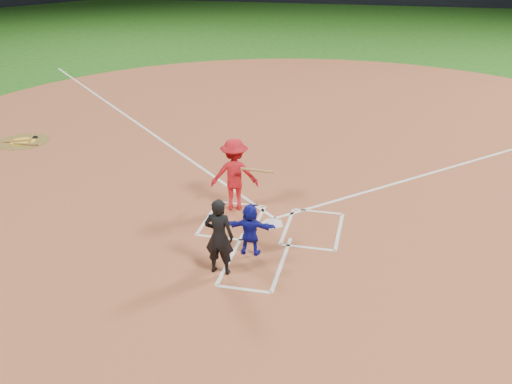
% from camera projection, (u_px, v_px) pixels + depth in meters
% --- Properties ---
extents(ground, '(120.00, 120.00, 0.00)m').
position_uv_depth(ground, '(272.00, 225.00, 13.56)').
color(ground, '#1E5715').
rests_on(ground, ground).
extents(home_plate_dirt, '(28.00, 28.00, 0.01)m').
position_uv_depth(home_plate_dirt, '(308.00, 143.00, 18.89)').
color(home_plate_dirt, brown).
rests_on(home_plate_dirt, ground).
extents(home_plate, '(0.60, 0.60, 0.02)m').
position_uv_depth(home_plate, '(272.00, 224.00, 13.55)').
color(home_plate, silver).
rests_on(home_plate, home_plate_dirt).
extents(on_deck_circle, '(1.70, 1.70, 0.01)m').
position_uv_depth(on_deck_circle, '(23.00, 141.00, 18.96)').
color(on_deck_circle, brown).
rests_on(on_deck_circle, home_plate_dirt).
extents(on_deck_logo, '(0.80, 0.80, 0.00)m').
position_uv_depth(on_deck_logo, '(23.00, 141.00, 18.96)').
color(on_deck_logo, yellow).
rests_on(on_deck_logo, on_deck_circle).
extents(on_deck_bat_a, '(0.41, 0.79, 0.06)m').
position_uv_depth(on_deck_bat_a, '(31.00, 138.00, 19.14)').
color(on_deck_bat_a, olive).
rests_on(on_deck_bat_a, on_deck_circle).
extents(on_deck_bat_b, '(0.79, 0.42, 0.06)m').
position_uv_depth(on_deck_bat_b, '(16.00, 141.00, 18.90)').
color(on_deck_bat_b, brown).
rests_on(on_deck_bat_b, on_deck_circle).
extents(on_deck_bat_c, '(0.84, 0.14, 0.06)m').
position_uv_depth(on_deck_bat_c, '(26.00, 144.00, 18.62)').
color(on_deck_bat_c, brown).
rests_on(on_deck_bat_c, on_deck_circle).
extents(bat_weight_donut, '(0.19, 0.19, 0.05)m').
position_uv_depth(bat_weight_donut, '(35.00, 137.00, 19.26)').
color(bat_weight_donut, black).
rests_on(bat_weight_donut, on_deck_circle).
extents(catcher, '(1.09, 0.40, 1.16)m').
position_uv_depth(catcher, '(250.00, 229.00, 12.10)').
color(catcher, '#13189E').
rests_on(catcher, home_plate_dirt).
extents(umpire, '(0.60, 0.40, 1.63)m').
position_uv_depth(umpire, '(219.00, 237.00, 11.31)').
color(umpire, black).
rests_on(umpire, home_plate_dirt).
extents(chalk_markings, '(28.35, 17.32, 0.01)m').
position_uv_depth(chalk_markings, '(305.00, 150.00, 18.25)').
color(chalk_markings, white).
rests_on(chalk_markings, home_plate_dirt).
extents(batter_at_plate, '(1.62, 0.94, 1.82)m').
position_uv_depth(batter_at_plate, '(235.00, 175.00, 13.99)').
color(batter_at_plate, red).
rests_on(batter_at_plate, home_plate_dirt).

